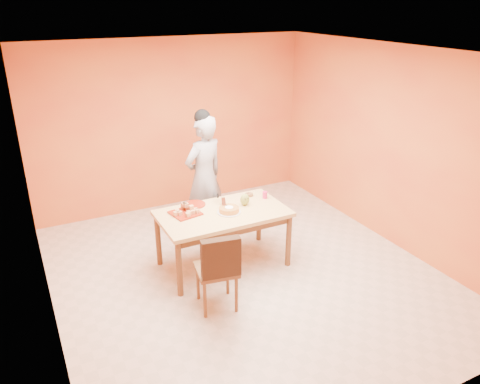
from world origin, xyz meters
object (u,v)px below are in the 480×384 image
person (204,177)px  sponge_cake (229,210)px  dining_chair (217,268)px  pastry_platter (185,213)px  egg_ornament (245,200)px  dining_table (223,219)px  magenta_glass (265,195)px  red_dinner_plate (195,204)px  checker_tin (249,195)px

person → sponge_cake: 0.98m
dining_chair → pastry_platter: 0.97m
person → egg_ornament: 0.89m
person → dining_chair: bearing=52.7°
sponge_cake → egg_ornament: size_ratio=1.59×
dining_chair → dining_table: bearing=70.7°
dining_table → egg_ornament: size_ratio=10.18×
dining_chair → person: person is taller
dining_chair → sponge_cake: bearing=65.4°
person → sponge_cake: bearing=66.7°
pastry_platter → sponge_cake: 0.54m
egg_ornament → magenta_glass: size_ratio=1.69×
dining_table → sponge_cake: size_ratio=6.41×
magenta_glass → dining_table: bearing=-168.8°
person → sponge_cake: person is taller
person → pastry_platter: (-0.58, -0.77, -0.12)m
red_dinner_plate → egg_ornament: size_ratio=1.74×
dining_chair → pastry_platter: bearing=100.1°
red_dinner_plate → magenta_glass: magenta_glass is taller
egg_ornament → checker_tin: egg_ornament is taller
pastry_platter → person: bearing=52.8°
egg_ornament → dining_table: bearing=176.7°
egg_ornament → red_dinner_plate: bearing=140.4°
dining_table → magenta_glass: 0.71m
dining_chair → red_dinner_plate: bearing=89.8°
dining_table → red_dinner_plate: size_ratio=5.86×
red_dinner_plate → egg_ornament: (0.57, -0.30, 0.07)m
sponge_cake → magenta_glass: bearing=17.1°
dining_chair → sponge_cake: size_ratio=3.83×
dining_table → pastry_platter: size_ratio=4.87×
dining_table → red_dinner_plate: (-0.23, 0.35, 0.10)m
red_dinner_plate → person: bearing=56.7°
egg_ornament → sponge_cake: bearing=-170.7°
person → magenta_glass: (0.54, -0.79, -0.08)m
dining_chair → sponge_cake: 0.93m
red_dinner_plate → dining_chair: bearing=-100.1°
dining_table → egg_ornament: (0.34, 0.05, 0.17)m
dining_table → dining_chair: bearing=-119.2°
dining_chair → checker_tin: 1.47m
dining_chair → pastry_platter: dining_chair is taller
sponge_cake → egg_ornament: egg_ornament is taller
dining_chair → magenta_glass: dining_chair is taller
dining_chair → sponge_cake: (0.50, 0.72, 0.30)m
dining_chair → magenta_glass: (1.12, 0.91, 0.31)m
pastry_platter → egg_ornament: size_ratio=2.09×
sponge_cake → checker_tin: bearing=36.9°
person → pastry_platter: person is taller
magenta_glass → person: bearing=124.4°
egg_ornament → checker_tin: size_ratio=1.47×
pastry_platter → sponge_cake: size_ratio=1.32×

